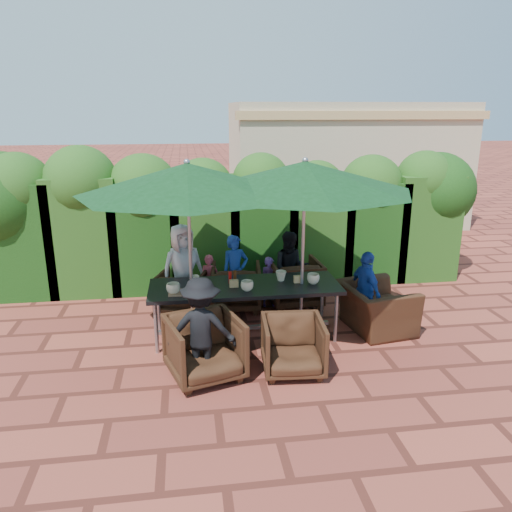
{
  "coord_description": "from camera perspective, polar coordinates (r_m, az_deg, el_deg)",
  "views": [
    {
      "loc": [
        -0.8,
        -6.23,
        3.06
      ],
      "look_at": [
        0.14,
        0.4,
        1.07
      ],
      "focal_mm": 35.0,
      "sensor_mm": 36.0,
      "label": 1
    }
  ],
  "objects": [
    {
      "name": "ground",
      "position": [
        6.99,
        -0.72,
        -9.42
      ],
      "size": [
        80.0,
        80.0,
        0.0
      ],
      "primitive_type": "plane",
      "color": "brown",
      "rests_on": "ground"
    },
    {
      "name": "dining_table",
      "position": [
        6.81,
        -1.27,
        -3.92
      ],
      "size": [
        2.58,
        0.9,
        0.75
      ],
      "color": "black",
      "rests_on": "ground"
    },
    {
      "name": "umbrella_left",
      "position": [
        6.33,
        -7.85,
        8.74
      ],
      "size": [
        2.8,
        2.8,
        2.46
      ],
      "color": "gray",
      "rests_on": "ground"
    },
    {
      "name": "umbrella_right",
      "position": [
        6.52,
        5.6,
        9.03
      ],
      "size": [
        2.85,
        2.85,
        2.46
      ],
      "color": "gray",
      "rests_on": "ground"
    },
    {
      "name": "chair_far_left",
      "position": [
        7.8,
        -8.48,
        -3.89
      ],
      "size": [
        0.86,
        0.83,
        0.71
      ],
      "primitive_type": "imported",
      "rotation": [
        0.0,
        0.0,
        2.82
      ],
      "color": "black",
      "rests_on": "ground"
    },
    {
      "name": "chair_far_mid",
      "position": [
        7.87,
        -2.28,
        -3.29
      ],
      "size": [
        0.82,
        0.78,
        0.78
      ],
      "primitive_type": "imported",
      "rotation": [
        0.0,
        0.0,
        3.04
      ],
      "color": "black",
      "rests_on": "ground"
    },
    {
      "name": "chair_far_right",
      "position": [
        8.03,
        4.45,
        -2.78
      ],
      "size": [
        0.83,
        0.79,
        0.82
      ],
      "primitive_type": "imported",
      "rotation": [
        0.0,
        0.0,
        3.2
      ],
      "color": "black",
      "rests_on": "ground"
    },
    {
      "name": "chair_near_left",
      "position": [
        5.93,
        -5.9,
        -10.06
      ],
      "size": [
        0.99,
        0.96,
        0.83
      ],
      "primitive_type": "imported",
      "rotation": [
        0.0,
        0.0,
        0.3
      ],
      "color": "black",
      "rests_on": "ground"
    },
    {
      "name": "chair_near_right",
      "position": [
        6.04,
        4.27,
        -9.95
      ],
      "size": [
        0.76,
        0.72,
        0.74
      ],
      "primitive_type": "imported",
      "rotation": [
        0.0,
        0.0,
        -0.07
      ],
      "color": "black",
      "rests_on": "ground"
    },
    {
      "name": "chair_end_right",
      "position": [
        7.3,
        13.58,
        -4.97
      ],
      "size": [
        0.8,
        1.1,
        0.88
      ],
      "primitive_type": "imported",
      "rotation": [
        0.0,
        0.0,
        1.73
      ],
      "color": "black",
      "rests_on": "ground"
    },
    {
      "name": "adult_far_left",
      "position": [
        7.74,
        -8.34,
        -1.41
      ],
      "size": [
        0.79,
        0.64,
        1.39
      ],
      "primitive_type": "imported",
      "rotation": [
        0.0,
        0.0,
        0.4
      ],
      "color": "silver",
      "rests_on": "ground"
    },
    {
      "name": "adult_far_mid",
      "position": [
        7.82,
        -2.39,
        -1.86
      ],
      "size": [
        0.51,
        0.45,
        1.18
      ],
      "primitive_type": "imported",
      "rotation": [
        0.0,
        0.0,
        0.29
      ],
      "color": "#1D42A0",
      "rests_on": "ground"
    },
    {
      "name": "adult_far_right",
      "position": [
        7.92,
        4.01,
        -1.52
      ],
      "size": [
        0.63,
        0.44,
        1.22
      ],
      "primitive_type": "imported",
      "rotation": [
        0.0,
        0.0,
        -0.14
      ],
      "color": "black",
      "rests_on": "ground"
    },
    {
      "name": "adult_near_left",
      "position": [
        5.83,
        -6.28,
        -8.28
      ],
      "size": [
        0.84,
        0.48,
        1.24
      ],
      "primitive_type": "imported",
      "rotation": [
        0.0,
        0.0,
        2.99
      ],
      "color": "black",
      "rests_on": "ground"
    },
    {
      "name": "adult_end_right",
      "position": [
        7.27,
        12.41,
        -3.86
      ],
      "size": [
        0.48,
        0.73,
        1.14
      ],
      "primitive_type": "imported",
      "rotation": [
        0.0,
        0.0,
        1.81
      ],
      "color": "#1D42A0",
      "rests_on": "ground"
    },
    {
      "name": "child_left",
      "position": [
        7.92,
        -5.32,
        -2.91
      ],
      "size": [
        0.37,
        0.34,
        0.86
      ],
      "primitive_type": "imported",
      "rotation": [
        0.0,
        0.0,
        -0.33
      ],
      "color": "#E65165",
      "rests_on": "ground"
    },
    {
      "name": "child_right",
      "position": [
        7.95,
        1.55,
        -2.97
      ],
      "size": [
        0.29,
        0.24,
        0.81
      ],
      "primitive_type": "imported",
      "rotation": [
        0.0,
        0.0,
        0.01
      ],
      "color": "#774699",
      "rests_on": "ground"
    },
    {
      "name": "pedestrian_a",
      "position": [
        11.03,
        4.66,
        5.0
      ],
      "size": [
        1.71,
        1.05,
        1.72
      ],
      "primitive_type": "imported",
      "rotation": [
        0.0,
        0.0,
        2.82
      ],
      "color": "#2D8123",
      "rests_on": "ground"
    },
    {
      "name": "pedestrian_b",
      "position": [
        11.39,
        9.59,
        5.0
      ],
      "size": [
        0.91,
        0.74,
        1.65
      ],
      "primitive_type": "imported",
      "rotation": [
        0.0,
        0.0,
        3.51
      ],
      "color": "#E65165",
      "rests_on": "ground"
    },
    {
      "name": "pedestrian_c",
      "position": [
        11.51,
        13.11,
        5.07
      ],
      "size": [
        1.05,
        1.18,
        1.71
      ],
      "primitive_type": "imported",
      "rotation": [
        0.0,
        0.0,
        2.2
      ],
      "color": "gray",
      "rests_on": "ground"
    },
    {
      "name": "cup_a",
      "position": [
        6.55,
        -9.44,
        -3.68
      ],
      "size": [
        0.18,
        0.18,
        0.14
      ],
      "primitive_type": "imported",
      "color": "beige",
      "rests_on": "dining_table"
    },
    {
      "name": "cup_b",
      "position": [
        6.84,
        -7.02,
        -2.76
      ],
      "size": [
        0.13,
        0.13,
        0.12
      ],
      "primitive_type": "imported",
      "color": "beige",
      "rests_on": "dining_table"
    },
    {
      "name": "cup_c",
      "position": [
        6.56,
        -1.03,
        -3.42
      ],
      "size": [
        0.17,
        0.17,
        0.14
      ],
      "primitive_type": "imported",
      "color": "beige",
      "rests_on": "dining_table"
    },
    {
      "name": "cup_d",
      "position": [
        6.95,
        2.87,
        -2.27
      ],
      "size": [
        0.15,
        0.15,
        0.14
      ],
      "primitive_type": "imported",
      "color": "beige",
      "rests_on": "dining_table"
    },
    {
      "name": "cup_e",
      "position": [
        6.87,
        6.56,
        -2.59
      ],
      "size": [
        0.17,
        0.17,
        0.14
      ],
      "primitive_type": "imported",
      "color": "beige",
      "rests_on": "dining_table"
    },
    {
      "name": "ketchup_bottle",
      "position": [
        6.84,
        -2.98,
        -2.46
      ],
      "size": [
        0.04,
        0.04,
        0.17
      ],
      "primitive_type": "cylinder",
      "color": "#B20C0A",
      "rests_on": "dining_table"
    },
    {
      "name": "sauce_bottle",
      "position": [
        6.87,
        -2.42,
        -2.36
      ],
      "size": [
        0.04,
        0.04,
        0.17
      ],
      "primitive_type": "cylinder",
      "color": "#4C230C",
      "rests_on": "dining_table"
    },
    {
      "name": "serving_tray",
      "position": [
        6.57,
        -8.44,
        -4.14
      ],
      "size": [
        0.35,
        0.25,
        0.02
      ],
      "primitive_type": "cube",
      "color": "#8B6043",
      "rests_on": "dining_table"
    },
    {
      "name": "number_block_left",
      "position": [
        6.71,
        -2.54,
        -3.15
      ],
      "size": [
        0.12,
        0.06,
        0.1
      ],
      "primitive_type": "cube",
      "color": "#DBB070",
      "rests_on": "dining_table"
    },
    {
      "name": "number_block_right",
      "position": [
        6.89,
        4.83,
        -2.65
      ],
      "size": [
        0.12,
        0.06,
        0.1
      ],
      "primitive_type": "cube",
      "color": "#DBB070",
      "rests_on": "dining_table"
    },
    {
      "name": "hedge_wall",
      "position": [
        8.74,
        -4.46,
        5.16
      ],
      "size": [
        9.1,
        1.6,
        2.49
      ],
      "color": "#11330E",
      "rests_on": "ground"
    },
    {
      "name": "building",
      "position": [
        13.98,
        10.05,
        10.34
      ],
      "size": [
        6.2,
        3.08,
        3.2
      ],
      "color": "tan",
      "rests_on": "ground"
    }
  ]
}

